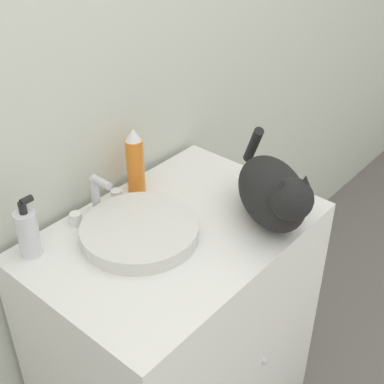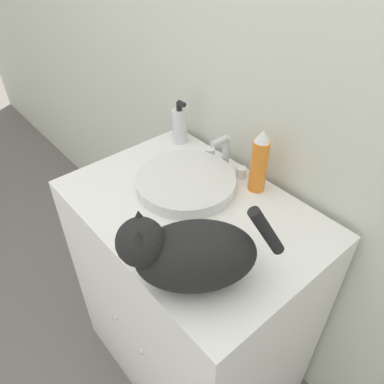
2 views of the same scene
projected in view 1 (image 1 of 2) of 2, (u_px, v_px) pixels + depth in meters
The scene contains 7 objects.
wall_back at pixel (84, 66), 1.39m from camera, with size 6.00×0.05×2.50m.
vanity_cabinet at pixel (178, 340), 1.67m from camera, with size 0.78×0.55×0.87m.
sink_basin at pixel (140, 231), 1.40m from camera, with size 0.31×0.31×0.04m.
faucet at pixel (97, 198), 1.47m from camera, with size 0.18×0.08×0.12m.
cat at pixel (274, 193), 1.41m from camera, with size 0.29×0.35×0.22m.
soap_bottle at pixel (28, 232), 1.31m from camera, with size 0.06×0.05×0.16m.
spray_bottle at pixel (135, 162), 1.53m from camera, with size 0.05×0.05×0.21m.
Camera 1 is at (-0.83, -0.51, 1.75)m, focal length 50.00 mm.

